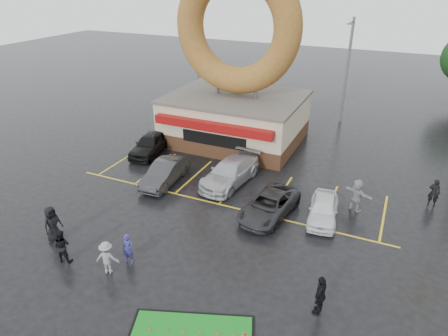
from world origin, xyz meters
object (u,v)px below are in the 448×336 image
at_px(car_silver, 230,172).
at_px(person_blue, 128,249).
at_px(streetlight_left, 197,58).
at_px(car_black, 150,144).
at_px(dumpster, 176,131).
at_px(donut_shop, 236,86).
at_px(car_grey, 269,205).
at_px(putting_green, 192,333).
at_px(person_cameraman, 320,295).
at_px(car_dgrey, 165,173).
at_px(car_white, 323,209).
at_px(streetlight_mid, 347,69).

xyz_separation_m(car_silver, person_blue, (-1.17, -9.17, 0.00)).
distance_m(streetlight_left, car_silver, 17.25).
relative_size(streetlight_left, car_black, 1.97).
bearing_deg(dumpster, car_black, -79.13).
height_order(donut_shop, streetlight_left, donut_shop).
distance_m(car_silver, dumpster, 8.70).
xyz_separation_m(car_grey, putting_green, (-0.03, -9.02, -0.60)).
relative_size(person_cameraman, putting_green, 0.35).
relative_size(car_dgrey, person_cameraman, 2.42).
bearing_deg(car_white, person_cameraman, -86.55).
height_order(streetlight_mid, car_silver, streetlight_mid).
relative_size(donut_shop, streetlight_mid, 1.50).
bearing_deg(putting_green, person_cameraman, 36.67).
bearing_deg(car_dgrey, streetlight_left, 106.85).
xyz_separation_m(streetlight_left, person_cameraman, (17.18, -22.35, -3.88)).
bearing_deg(car_silver, person_cameraman, -41.47).
distance_m(car_dgrey, car_silver, 4.20).
height_order(donut_shop, person_blue, donut_shop).
xyz_separation_m(person_blue, person_cameraman, (8.81, 0.62, 0.13)).
xyz_separation_m(donut_shop, putting_green, (6.05, -18.49, -4.43)).
xyz_separation_m(donut_shop, streetlight_left, (-7.00, 6.95, 0.32)).
relative_size(streetlight_left, car_white, 2.38).
height_order(donut_shop, car_white, donut_shop).
height_order(car_silver, person_cameraman, person_cameraman).
bearing_deg(person_blue, donut_shop, 83.87).
xyz_separation_m(car_dgrey, person_cameraman, (11.47, -6.82, 0.18)).
relative_size(donut_shop, car_dgrey, 3.10).
relative_size(car_dgrey, putting_green, 0.84).
bearing_deg(car_dgrey, person_cameraman, -34.08).
bearing_deg(car_dgrey, dumpster, 111.79).
bearing_deg(car_black, streetlight_left, 93.02).
xyz_separation_m(car_white, person_blue, (-7.53, -7.43, 0.12)).
relative_size(streetlight_mid, person_cameraman, 5.00).
distance_m(car_black, car_silver, 7.48).
height_order(car_white, person_cameraman, person_cameraman).
bearing_deg(car_white, streetlight_mid, 89.28).
xyz_separation_m(car_white, dumpster, (-13.39, 6.86, 0.01)).
relative_size(donut_shop, car_white, 3.57).
distance_m(dumpster, putting_green, 19.80).
distance_m(car_white, person_blue, 10.58).
relative_size(person_cameraman, dumpster, 1.00).
relative_size(streetlight_left, car_grey, 1.95).
distance_m(donut_shop, person_cameraman, 18.81).
bearing_deg(donut_shop, person_blue, -85.13).
distance_m(donut_shop, streetlight_mid, 10.59).
xyz_separation_m(car_grey, person_blue, (-4.71, -6.56, 0.12)).
relative_size(car_black, car_dgrey, 1.05).
distance_m(streetlight_left, car_dgrey, 17.04).
bearing_deg(car_silver, dumpster, 150.74).
bearing_deg(person_blue, person_cameraman, -6.98).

